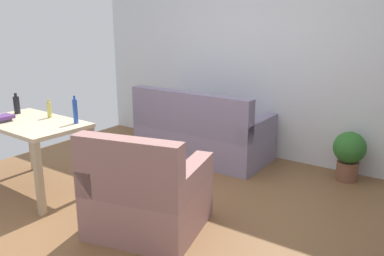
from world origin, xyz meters
The scene contains 10 objects.
ground_plane centered at (0.00, 0.00, -0.01)m, with size 5.20×4.40×0.02m, color brown.
wall_rear centered at (0.00, 2.20, 1.35)m, with size 5.20×0.10×2.70m, color silver.
couch centered at (-0.51, 1.59, 0.31)m, with size 1.72×0.84×0.92m.
desk centered at (-1.40, -0.27, 0.65)m, with size 1.23×0.75×0.76m.
potted_plant centered at (1.29, 1.90, 0.33)m, with size 0.36×0.36×0.57m.
armchair centered at (0.14, -0.26, 0.32)m, with size 1.08×1.03×0.92m.
bottle_dark centered at (-1.84, -0.15, 0.86)m, with size 0.07×0.07×0.23m.
bottle_squat centered at (-1.38, -0.06, 0.85)m, with size 0.04×0.04×0.21m.
bottle_blue centered at (-0.95, -0.05, 0.89)m, with size 0.05×0.05×0.29m.
book_stack centered at (-1.65, -0.44, 0.79)m, with size 0.18×0.19×0.06m.
Camera 1 is at (2.25, -2.60, 1.80)m, focal length 37.20 mm.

